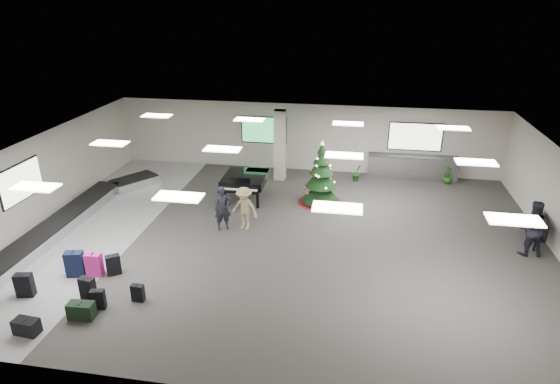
% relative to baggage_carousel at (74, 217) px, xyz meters
% --- Properties ---
extents(ground, '(18.00, 18.00, 0.00)m').
position_rel_baggage_carousel_xyz_m(ground, '(7.84, 0.08, -0.21)').
color(ground, '#34322F').
rests_on(ground, ground).
extents(room_envelope, '(18.02, 14.02, 3.21)m').
position_rel_baggage_carousel_xyz_m(room_envelope, '(7.46, 0.75, 2.12)').
color(room_envelope, '#BAB4AA').
rests_on(room_envelope, ground).
extents(baggage_carousel, '(2.28, 9.71, 0.43)m').
position_rel_baggage_carousel_xyz_m(baggage_carousel, '(0.00, 0.00, 0.00)').
color(baggage_carousel, silver).
rests_on(baggage_carousel, ground).
extents(service_counter, '(4.05, 0.65, 1.08)m').
position_rel_baggage_carousel_xyz_m(service_counter, '(12.84, 6.73, 0.33)').
color(service_counter, silver).
rests_on(service_counter, ground).
extents(suitcase_0, '(0.45, 0.29, 0.67)m').
position_rel_baggage_carousel_xyz_m(suitcase_0, '(3.08, -4.30, 0.11)').
color(suitcase_0, black).
rests_on(suitcase_0, ground).
extents(suitcase_1, '(0.40, 0.27, 0.59)m').
position_rel_baggage_carousel_xyz_m(suitcase_1, '(3.59, -4.67, 0.07)').
color(suitcase_1, black).
rests_on(suitcase_1, ground).
extents(pink_suitcase, '(0.49, 0.31, 0.76)m').
position_rel_baggage_carousel_xyz_m(pink_suitcase, '(2.66, -3.20, 0.16)').
color(pink_suitcase, '#CF1B83').
rests_on(pink_suitcase, ground).
extents(suitcase_3, '(0.48, 0.43, 0.65)m').
position_rel_baggage_carousel_xyz_m(suitcase_3, '(3.18, -3.03, 0.10)').
color(suitcase_3, black).
rests_on(suitcase_3, ground).
extents(navy_suitcase, '(0.58, 0.42, 0.83)m').
position_rel_baggage_carousel_xyz_m(navy_suitcase, '(2.10, -3.30, 0.19)').
color(navy_suitcase, black).
rests_on(navy_suitcase, ground).
extents(suitcase_5, '(0.51, 0.35, 0.72)m').
position_rel_baggage_carousel_xyz_m(suitcase_5, '(1.28, -4.48, 0.14)').
color(suitcase_5, black).
rests_on(suitcase_5, ground).
extents(green_duffel, '(0.70, 0.38, 0.47)m').
position_rel_baggage_carousel_xyz_m(green_duffel, '(3.36, -5.12, 0.01)').
color(green_duffel, black).
rests_on(green_duffel, ground).
extents(suitcase_7, '(0.35, 0.19, 0.52)m').
position_rel_baggage_carousel_xyz_m(suitcase_7, '(4.49, -4.17, 0.04)').
color(suitcase_7, black).
rests_on(suitcase_7, ground).
extents(black_duffel, '(0.65, 0.39, 0.43)m').
position_rel_baggage_carousel_xyz_m(black_duffel, '(2.35, -5.92, -0.01)').
color(black_duffel, black).
rests_on(black_duffel, ground).
extents(christmas_tree, '(1.85, 1.85, 2.64)m').
position_rel_baggage_carousel_xyz_m(christmas_tree, '(8.91, 3.31, 0.69)').
color(christmas_tree, maroon).
rests_on(christmas_tree, ground).
extents(grand_piano, '(1.74, 2.20, 1.25)m').
position_rel_baggage_carousel_xyz_m(grand_piano, '(5.82, 3.05, 0.67)').
color(grand_piano, black).
rests_on(grand_piano, ground).
extents(bench, '(0.77, 1.63, 0.99)m').
position_rel_baggage_carousel_xyz_m(bench, '(16.45, 1.18, 0.35)').
color(bench, black).
rests_on(bench, ground).
extents(traveler_a, '(0.71, 0.64, 1.64)m').
position_rel_baggage_carousel_xyz_m(traveler_a, '(5.65, 0.39, 0.61)').
color(traveler_a, black).
rests_on(traveler_a, ground).
extents(traveler_b, '(1.15, 0.84, 1.60)m').
position_rel_baggage_carousel_xyz_m(traveler_b, '(6.40, 0.56, 0.59)').
color(traveler_b, '#9A8D5F').
rests_on(traveler_b, ground).
extents(traveler_bench, '(1.00, 0.83, 1.90)m').
position_rel_baggage_carousel_xyz_m(traveler_bench, '(15.92, 0.31, 0.73)').
color(traveler_bench, black).
rests_on(traveler_bench, ground).
extents(potted_plant_left, '(0.52, 0.54, 0.76)m').
position_rel_baggage_carousel_xyz_m(potted_plant_left, '(10.32, 6.01, 0.17)').
color(potted_plant_left, '#174014').
rests_on(potted_plant_left, ground).
extents(potted_plant_right, '(0.59, 0.59, 0.77)m').
position_rel_baggage_carousel_xyz_m(potted_plant_right, '(14.38, 6.37, 0.17)').
color(potted_plant_right, '#174014').
rests_on(potted_plant_right, ground).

